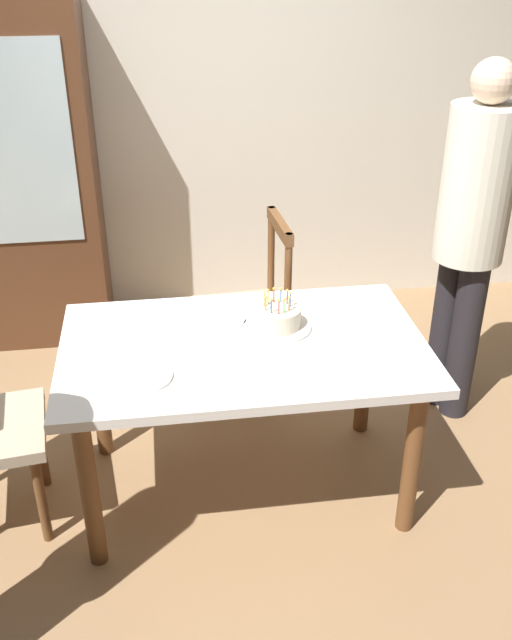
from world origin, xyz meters
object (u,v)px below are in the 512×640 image
dining_table (244,364)px  birthday_cake (277,319)px  plate_far_side (220,319)px  plate_near_celebrant (142,377)px  chair_spindle_back (246,313)px  person_guest (471,227)px

dining_table → birthday_cake: size_ratio=5.14×
plate_far_side → birthday_cake: bearing=-23.1°
birthday_cake → plate_near_celebrant: size_ratio=1.27×
chair_spindle_back → person_guest: bearing=-16.2°
birthday_cake → plate_far_side: (-0.22, 0.10, -0.04)m
plate_near_celebrant → person_guest: person_guest is taller
dining_table → plate_far_side: (-0.07, 0.20, 0.11)m
dining_table → plate_near_celebrant: bearing=-153.7°
birthday_cake → person_guest: bearing=21.0°
plate_near_celebrant → chair_spindle_back: (0.50, 0.95, -0.29)m
person_guest → birthday_cake: bearing=-159.0°
dining_table → plate_near_celebrant: size_ratio=6.54×
plate_far_side → plate_near_celebrant: bearing=-129.7°
plate_far_side → person_guest: (1.18, 0.27, 0.24)m
dining_table → person_guest: size_ratio=0.84×
chair_spindle_back → person_guest: (1.00, -0.29, 0.52)m
dining_table → chair_spindle_back: 0.78m
birthday_cake → person_guest: person_guest is taller
birthday_cake → plate_far_side: size_ratio=1.27×
plate_near_celebrant → dining_table: bearing=26.3°
chair_spindle_back → person_guest: person_guest is taller
dining_table → birthday_cake: bearing=33.4°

